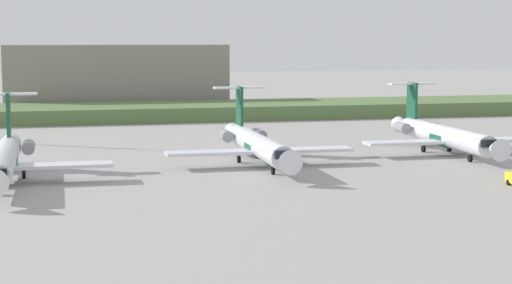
{
  "coord_description": "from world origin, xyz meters",
  "views": [
    {
      "loc": [
        -22.88,
        -92.43,
        15.6
      ],
      "look_at": [
        0.0,
        6.82,
        3.0
      ],
      "focal_mm": 60.0,
      "sensor_mm": 36.0,
      "label": 1
    }
  ],
  "objects_px": {
    "regional_jet_third": "(443,135)",
    "regional_jet_second": "(257,144)",
    "regional_jet_nearest": "(4,159)",
    "safety_cone_front_marker": "(506,174)"
  },
  "relations": [
    {
      "from": "regional_jet_nearest",
      "to": "regional_jet_second",
      "type": "height_order",
      "value": "same"
    },
    {
      "from": "safety_cone_front_marker",
      "to": "regional_jet_nearest",
      "type": "bearing_deg",
      "value": 170.84
    },
    {
      "from": "regional_jet_nearest",
      "to": "regional_jet_third",
      "type": "xyz_separation_m",
      "value": [
        55.86,
        10.32,
        0.0
      ]
    },
    {
      "from": "regional_jet_nearest",
      "to": "regional_jet_second",
      "type": "xyz_separation_m",
      "value": [
        29.42,
        6.37,
        0.0
      ]
    },
    {
      "from": "regional_jet_second",
      "to": "regional_jet_third",
      "type": "distance_m",
      "value": 26.73
    },
    {
      "from": "regional_jet_nearest",
      "to": "regional_jet_third",
      "type": "bearing_deg",
      "value": 10.47
    },
    {
      "from": "regional_jet_nearest",
      "to": "regional_jet_third",
      "type": "height_order",
      "value": "same"
    },
    {
      "from": "regional_jet_third",
      "to": "regional_jet_second",
      "type": "bearing_deg",
      "value": -171.5
    },
    {
      "from": "regional_jet_nearest",
      "to": "regional_jet_second",
      "type": "relative_size",
      "value": 1.0
    },
    {
      "from": "regional_jet_nearest",
      "to": "regional_jet_third",
      "type": "relative_size",
      "value": 1.0
    }
  ]
}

